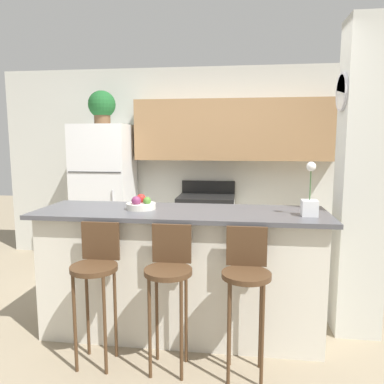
{
  "coord_description": "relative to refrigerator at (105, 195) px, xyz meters",
  "views": [
    {
      "loc": [
        0.48,
        -2.94,
        1.62
      ],
      "look_at": [
        0.0,
        0.71,
        1.1
      ],
      "focal_mm": 35.0,
      "sensor_mm": 36.0,
      "label": 1
    }
  ],
  "objects": [
    {
      "name": "wall_back",
      "position": [
        1.43,
        0.3,
        0.57
      ],
      "size": [
        5.6,
        0.38,
        2.55
      ],
      "color": "silver",
      "rests_on": "ground_plane"
    },
    {
      "name": "orchid_vase",
      "position": [
        2.27,
        -1.76,
        0.26
      ],
      "size": [
        0.12,
        0.12,
        0.41
      ],
      "color": "white",
      "rests_on": "counter_bar"
    },
    {
      "name": "bar_stool_right",
      "position": [
        1.8,
        -2.17,
        -0.22
      ],
      "size": [
        0.33,
        0.33,
        1.02
      ],
      "color": "#4C331E",
      "rests_on": "ground_plane"
    },
    {
      "name": "pillar_right",
      "position": [
        2.72,
        -1.46,
        0.38
      ],
      "size": [
        0.38,
        0.32,
        2.55
      ],
      "color": "silver",
      "rests_on": "ground_plane"
    },
    {
      "name": "fruit_bowl",
      "position": [
        0.94,
        -1.66,
        0.18
      ],
      "size": [
        0.24,
        0.24,
        0.12
      ],
      "color": "silver",
      "rests_on": "counter_bar"
    },
    {
      "name": "potted_plant_on_fridge",
      "position": [
        -0.0,
        0.0,
        1.13
      ],
      "size": [
        0.34,
        0.34,
        0.42
      ],
      "color": "brown",
      "rests_on": "refrigerator"
    },
    {
      "name": "ground_plane",
      "position": [
        1.27,
        -1.68,
        -0.9
      ],
      "size": [
        14.0,
        14.0,
        0.0
      ],
      "primitive_type": "plane",
      "color": "gray"
    },
    {
      "name": "bar_stool_left",
      "position": [
        0.74,
        -2.17,
        -0.22
      ],
      "size": [
        0.33,
        0.33,
        1.02
      ],
      "color": "#4C331E",
      "rests_on": "ground_plane"
    },
    {
      "name": "counter_bar",
      "position": [
        1.27,
        -1.68,
        -0.37
      ],
      "size": [
        2.35,
        0.72,
        1.04
      ],
      "color": "silver",
      "rests_on": "ground_plane"
    },
    {
      "name": "stove_range",
      "position": [
        1.32,
        0.03,
        -0.44
      ],
      "size": [
        0.7,
        0.62,
        1.07
      ],
      "color": "white",
      "rests_on": "ground_plane"
    },
    {
      "name": "refrigerator",
      "position": [
        0.0,
        0.0,
        0.0
      ],
      "size": [
        0.7,
        0.67,
        1.8
      ],
      "color": "white",
      "rests_on": "ground_plane"
    },
    {
      "name": "bar_stool_mid",
      "position": [
        1.27,
        -2.17,
        -0.22
      ],
      "size": [
        0.33,
        0.33,
        1.02
      ],
      "color": "#4C331E",
      "rests_on": "ground_plane"
    }
  ]
}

